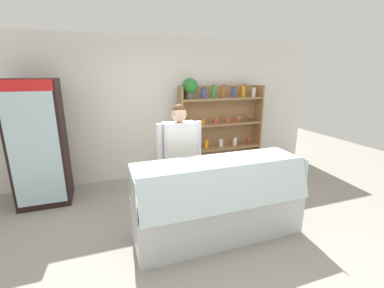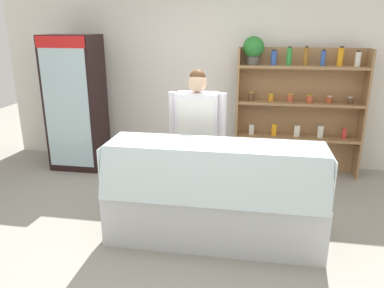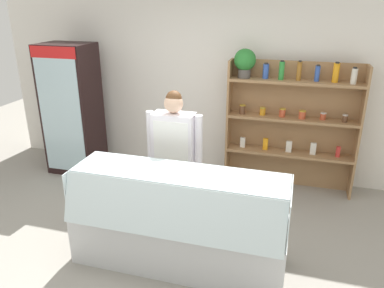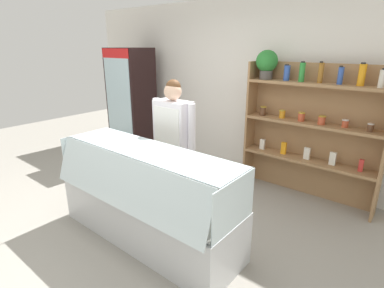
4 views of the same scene
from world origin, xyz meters
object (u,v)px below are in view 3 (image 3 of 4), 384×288
drinks_fridge (72,110)px  deli_display_case (179,236)px  shelving_unit (285,113)px  shop_clerk (174,147)px

drinks_fridge → deli_display_case: drinks_fridge is taller
drinks_fridge → shelving_unit: drinks_fridge is taller
drinks_fridge → shop_clerk: drinks_fridge is taller
drinks_fridge → deli_display_case: 2.93m
drinks_fridge → shelving_unit: bearing=5.4°
shelving_unit → shop_clerk: bearing=-132.0°
drinks_fridge → shop_clerk: size_ratio=1.21×
shelving_unit → deli_display_case: 2.35m
drinks_fridge → shop_clerk: bearing=-26.8°
shelving_unit → deli_display_case: shelving_unit is taller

